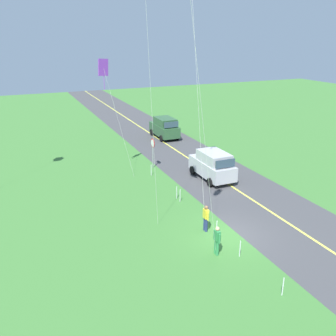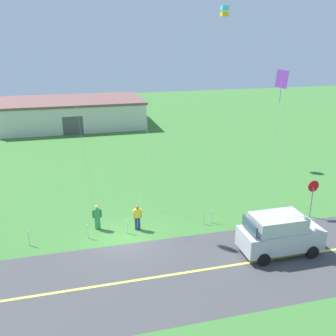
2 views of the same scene
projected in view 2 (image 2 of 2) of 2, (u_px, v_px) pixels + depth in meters
ground_plane at (126, 240)px, 22.00m from camera, size 120.00×120.00×0.10m
asphalt_road at (138, 280)px, 18.32m from camera, size 120.00×7.00×0.00m
road_centre_stripe at (138, 280)px, 18.32m from camera, size 120.00×0.16×0.00m
car_suv_foreground at (279, 234)px, 20.32m from camera, size 4.40×2.12×2.24m
stop_sign at (313, 192)px, 24.16m from camera, size 0.76×0.08×2.56m
person_adult_near at (137, 217)px, 22.85m from camera, size 0.58×0.22×1.60m
person_adult_companion at (97, 216)px, 22.89m from camera, size 0.58×0.22×1.60m
kite_yellow_high at (224, 12)px, 32.04m from camera, size 1.22×0.57×13.69m
kite_pink_drift at (282, 81)px, 25.47m from camera, size 0.87×2.31×9.13m
warehouse_distant at (72, 113)px, 49.48m from camera, size 18.36×10.20×3.50m
fence_post_0 at (29, 239)px, 21.19m from camera, size 0.05×0.05×0.90m
fence_post_1 at (88, 231)px, 21.97m from camera, size 0.05×0.05×0.90m
fence_post_2 at (127, 227)px, 22.52m from camera, size 0.05×0.05×0.90m
fence_post_3 at (203, 218)px, 23.66m from camera, size 0.05×0.05×0.90m
fence_post_4 at (212, 217)px, 23.79m from camera, size 0.05×0.05×0.90m
fence_post_5 at (281, 208)px, 24.94m from camera, size 0.05×0.05×0.90m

